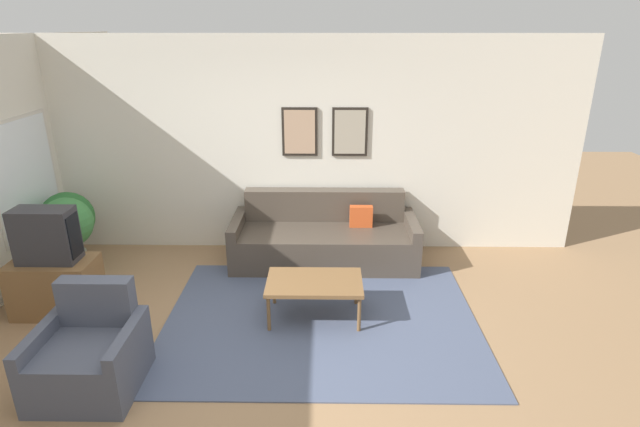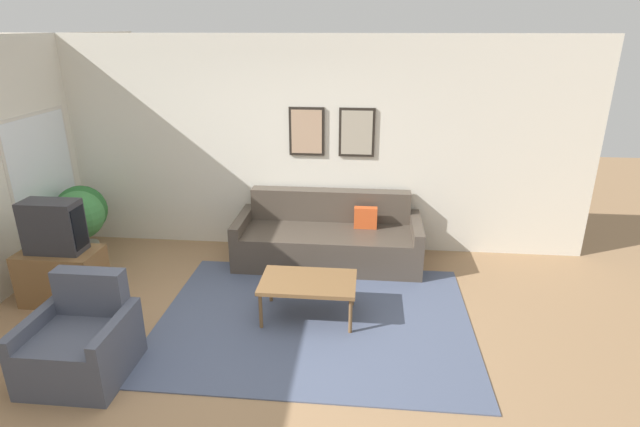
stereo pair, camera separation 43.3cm
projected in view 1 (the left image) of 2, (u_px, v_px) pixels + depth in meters
The scene contains 11 objects.
ground_plane at pixel (234, 364), 4.37m from camera, with size 16.00×16.00×0.00m, color #997551.
area_rug at pixel (321, 320), 5.01m from camera, with size 3.10×2.37×0.01m.
wall_back at pixel (264, 147), 6.28m from camera, with size 8.00×0.09×2.70m.
couch at pixel (325, 239), 6.20m from camera, with size 2.25×0.90×0.84m.
coffee_table at pixel (314, 284), 4.94m from camera, with size 0.95×0.59×0.42m.
tv_stand at pixel (56, 287), 5.07m from camera, with size 0.82×0.46×0.58m.
tv at pixel (46, 236), 4.87m from camera, with size 0.58×0.28×0.55m.
armchair at pixel (90, 356), 4.02m from camera, with size 0.79×0.76×0.83m.
potted_plant_tall at pixel (67, 226), 5.75m from camera, with size 0.58×0.58×0.95m.
potted_plant_by_window at pixel (68, 220), 5.99m from camera, with size 0.62×0.62×0.93m.
potted_plant_small at pixel (63, 239), 5.86m from camera, with size 0.42×0.42×0.71m.
Camera 1 is at (0.81, -3.62, 2.77)m, focal length 28.00 mm.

